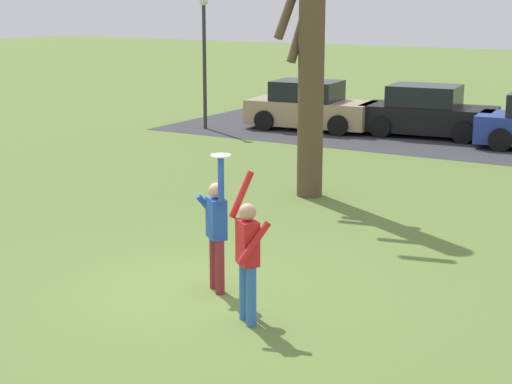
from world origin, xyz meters
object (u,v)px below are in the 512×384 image
Objects in this scene: bare_tree_tall at (309,35)px; parked_car_black at (427,113)px; person_catcher at (217,227)px; parked_car_tan at (310,107)px; frisbee_disc at (221,156)px; lamppost_by_lot at (204,50)px; person_defender at (248,253)px.

parked_car_black is at bearing 92.42° from bare_tree_tall.
person_catcher is at bearing -88.02° from parked_car_black.
bare_tree_tall is (-1.60, 6.06, 2.50)m from person_catcher.
parked_car_tan is at bearing 150.16° from person_catcher.
frisbee_disc is 15.78m from parked_car_tan.
lamppost_by_lot reaches higher than frisbee_disc.
lamppost_by_lot is at bearing 137.09° from bare_tree_tall.
bare_tree_tall is (4.17, -8.35, 2.76)m from parked_car_tan.
lamppost_by_lot reaches higher than parked_car_tan.
bare_tree_tall reaches higher than frisbee_disc.
person_defender is 16.83m from lamppost_by_lot.
person_defender is at bearing -69.13° from bare_tree_tall.
bare_tree_tall is at bearing -69.01° from parked_car_tan.
lamppost_by_lot is at bearing 124.85° from frisbee_disc.
person_catcher is 6.75m from bare_tree_tall.
person_catcher is 0.49× the size of lamppost_by_lot.
lamppost_by_lot is at bearing 162.96° from person_catcher.
frisbee_disc is 15.40m from parked_car_black.
lamppost_by_lot reaches higher than parked_car_black.
person_catcher is 15.53m from parked_car_tan.
parked_car_tan is at bearing 112.22° from frisbee_disc.
parked_car_black is (-2.16, 15.18, -1.37)m from frisbee_disc.
parked_car_black is at bearing -40.94° from person_defender.
lamppost_by_lot is (-8.99, 12.90, 0.49)m from frisbee_disc.
parked_car_tan is at bearing 28.48° from lamppost_by_lot.
parked_car_tan is (-5.94, 14.55, -1.37)m from frisbee_disc.
person_catcher is 0.30× the size of bare_tree_tall.
parked_car_tan is 1.00× the size of lamppost_by_lot.
person_catcher is 1.02× the size of person_defender.
bare_tree_tall reaches higher than person_defender.
frisbee_disc reaches higher than person_defender.
person_catcher is 15.59m from lamppost_by_lot.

